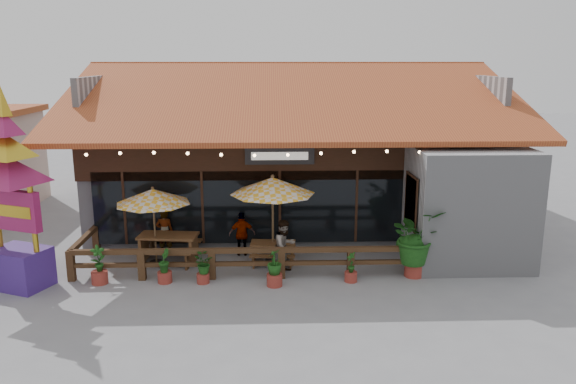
{
  "coord_description": "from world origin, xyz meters",
  "views": [
    {
      "loc": [
        -0.84,
        -15.75,
        6.16
      ],
      "look_at": [
        -0.25,
        1.5,
        2.09
      ],
      "focal_mm": 35.0,
      "sensor_mm": 36.0,
      "label": 1
    }
  ],
  "objects_px": {
    "umbrella_left": "(153,197)",
    "picnic_table_right": "(273,249)",
    "thai_sign_tower": "(10,176)",
    "umbrella_right": "(273,186)",
    "tropical_plant": "(416,238)",
    "picnic_table_left": "(168,243)"
  },
  "relations": [
    {
      "from": "umbrella_right",
      "to": "picnic_table_right",
      "type": "distance_m",
      "value": 1.98
    },
    {
      "from": "picnic_table_left",
      "to": "picnic_table_right",
      "type": "distance_m",
      "value": 3.27
    },
    {
      "from": "thai_sign_tower",
      "to": "picnic_table_left",
      "type": "bearing_deg",
      "value": 26.82
    },
    {
      "from": "umbrella_left",
      "to": "picnic_table_right",
      "type": "bearing_deg",
      "value": -1.3
    },
    {
      "from": "umbrella_left",
      "to": "thai_sign_tower",
      "type": "bearing_deg",
      "value": -152.95
    },
    {
      "from": "thai_sign_tower",
      "to": "umbrella_right",
      "type": "bearing_deg",
      "value": 14.06
    },
    {
      "from": "umbrella_right",
      "to": "thai_sign_tower",
      "type": "relative_size",
      "value": 0.48
    },
    {
      "from": "umbrella_left",
      "to": "thai_sign_tower",
      "type": "distance_m",
      "value": 3.93
    },
    {
      "from": "umbrella_right",
      "to": "tropical_plant",
      "type": "relative_size",
      "value": 1.4
    },
    {
      "from": "umbrella_right",
      "to": "tropical_plant",
      "type": "height_order",
      "value": "umbrella_right"
    },
    {
      "from": "umbrella_left",
      "to": "umbrella_right",
      "type": "bearing_deg",
      "value": 0.44
    },
    {
      "from": "tropical_plant",
      "to": "umbrella_right",
      "type": "bearing_deg",
      "value": 161.55
    },
    {
      "from": "umbrella_right",
      "to": "picnic_table_left",
      "type": "bearing_deg",
      "value": 177.57
    },
    {
      "from": "umbrella_left",
      "to": "picnic_table_left",
      "type": "xyz_separation_m",
      "value": [
        0.36,
        0.17,
        -1.55
      ]
    },
    {
      "from": "umbrella_right",
      "to": "picnic_table_left",
      "type": "height_order",
      "value": "umbrella_right"
    },
    {
      "from": "thai_sign_tower",
      "to": "picnic_table_right",
      "type": "bearing_deg",
      "value": 13.21
    },
    {
      "from": "picnic_table_left",
      "to": "thai_sign_tower",
      "type": "distance_m",
      "value": 4.92
    },
    {
      "from": "umbrella_left",
      "to": "picnic_table_right",
      "type": "height_order",
      "value": "umbrella_left"
    },
    {
      "from": "picnic_table_right",
      "to": "tropical_plant",
      "type": "bearing_deg",
      "value": -17.06
    },
    {
      "from": "thai_sign_tower",
      "to": "tropical_plant",
      "type": "relative_size",
      "value": 2.95
    },
    {
      "from": "umbrella_left",
      "to": "umbrella_right",
      "type": "distance_m",
      "value": 3.63
    },
    {
      "from": "umbrella_right",
      "to": "picnic_table_right",
      "type": "height_order",
      "value": "umbrella_right"
    }
  ]
}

